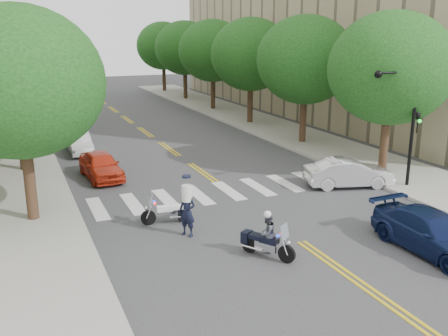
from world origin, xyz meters
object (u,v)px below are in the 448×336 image
convertible (349,173)px  sedan_blue (433,233)px  officer_standing (187,212)px  motorcycle_parked (171,212)px  motorcycle_police (266,236)px

convertible → sedan_blue: sedan_blue is taller
convertible → officer_standing: bearing=121.9°
motorcycle_parked → officer_standing: officer_standing is taller
motorcycle_police → motorcycle_parked: 4.71m
officer_standing → sedan_blue: (7.30, -4.71, -0.25)m
motorcycle_parked → sedan_blue: (7.49, -6.20, 0.25)m
motorcycle_police → motorcycle_parked: motorcycle_police is taller
motorcycle_police → motorcycle_parked: size_ratio=0.92×
sedan_blue → motorcycle_police: bearing=159.1°
motorcycle_parked → sedan_blue: size_ratio=0.42×
motorcycle_police → officer_standing: size_ratio=0.98×
motorcycle_parked → officer_standing: size_ratio=1.07×
motorcycle_police → convertible: motorcycle_police is taller
motorcycle_parked → officer_standing: 1.58m
sedan_blue → motorcycle_parked: bearing=139.2°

